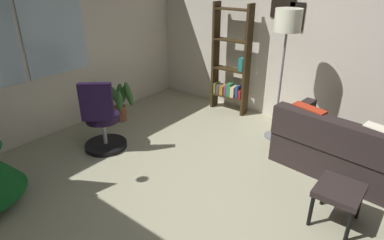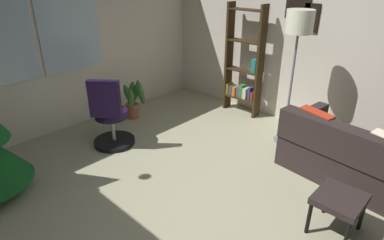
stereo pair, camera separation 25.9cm
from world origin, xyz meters
name	(u,v)px [view 1 (the left image)]	position (x,y,z in m)	size (l,w,h in m)	color
ground_plane	(229,215)	(0.00, 0.00, -0.05)	(4.78, 5.93, 0.10)	#A8A584
wall_back_with_windows	(44,40)	(-0.02, 3.01, 1.33)	(4.78, 0.12, 2.65)	beige
wall_right_with_frames	(329,40)	(2.44, 0.00, 1.33)	(0.12, 5.93, 2.65)	beige
couch	(373,153)	(1.60, -0.94, 0.27)	(1.66, 2.01, 0.77)	#2C2221
footstool	(339,193)	(0.49, -0.86, 0.34)	(0.44, 0.39, 0.40)	#2C2221
office_chair	(102,124)	(0.01, 1.97, 0.38)	(0.58, 0.58, 0.98)	black
bookshelf	(230,67)	(2.17, 1.40, 0.76)	(0.18, 0.64, 1.76)	#332512
floor_lamp	(287,32)	(1.74, 0.34, 1.49)	(0.33, 0.33, 1.77)	slate
potted_plant	(121,102)	(0.78, 2.53, 0.30)	(0.41, 0.42, 0.64)	#945637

